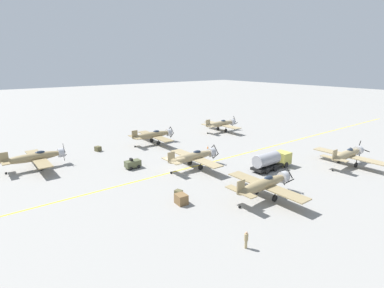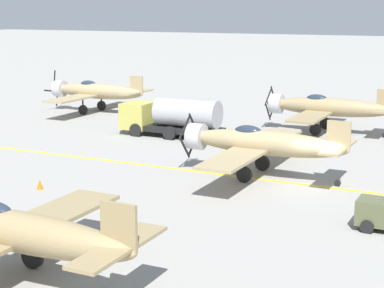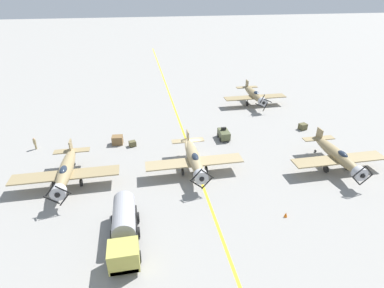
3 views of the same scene
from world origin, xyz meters
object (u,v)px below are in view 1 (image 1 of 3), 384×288
Objects in this scene: airplane_mid_right at (265,184)px; airplane_near_left at (36,157)px; supply_crate_mid_lane at (98,149)px; airplane_mid_center at (193,157)px; supply_crate_outboard at (179,193)px; tow_tractor at (133,164)px; fuel_tanker at (272,160)px; airplane_far_right at (347,154)px; airplane_mid_left at (153,135)px; traffic_cone at (208,147)px; supply_crate_by_tanker at (181,199)px; ground_crew_walking at (246,239)px; airplane_far_left at (221,124)px.

airplane_near_left reaches higher than airplane_mid_right.
airplane_mid_center is at bearing 24.83° from supply_crate_mid_lane.
tow_tractor is at bearing 179.33° from supply_crate_outboard.
tow_tractor is (-21.27, -8.33, -1.22)m from airplane_mid_right.
fuel_tanker is (-6.70, 10.11, -0.50)m from airplane_mid_right.
airplane_far_right reaches higher than airplane_mid_center.
airplane_mid_left is at bearing 156.42° from supply_crate_outboard.
airplane_mid_center is (-15.06, -0.08, 0.00)m from airplane_mid_right.
supply_crate_mid_lane is at bearing -154.74° from airplane_mid_right.
airplane_near_left is 21.82× the size of traffic_cone.
supply_crate_outboard is at bearing -111.33° from airplane_far_right.
fuel_tanker is 8.44× the size of supply_crate_outboard.
airplane_mid_left is 1.50× the size of fuel_tanker.
traffic_cone is at bearing -178.50° from fuel_tanker.
fuel_tanker is at bearing 51.67° from tow_tractor.
fuel_tanker is 3.08× the size of tow_tractor.
airplane_mid_center is (17.84, -2.68, 0.00)m from airplane_mid_left.
airplane_near_left is at bearing -127.80° from fuel_tanker.
traffic_cone is (-22.72, 9.69, -1.74)m from airplane_mid_right.
airplane_mid_left is at bearing 110.87° from airplane_near_left.
airplane_mid_left is 7.84× the size of supply_crate_by_tanker.
airplane_far_right is 6.71× the size of ground_crew_walking.
ground_crew_walking reaches higher than supply_crate_mid_lane.
airplane_mid_left is at bearing 156.16° from supply_crate_by_tanker.
airplane_far_right reaches higher than fuel_tanker.
supply_crate_outboard is (-7.75, -30.33, -1.62)m from airplane_far_right.
airplane_near_left is 12.74m from supply_crate_mid_lane.
airplane_far_left is at bearing 129.01° from supply_crate_outboard.
fuel_tanker is 4.48× the size of ground_crew_walking.
fuel_tanker is 24.00m from ground_crew_walking.
traffic_cone is (10.18, 7.10, -1.74)m from airplane_mid_left.
tow_tractor reaches higher than traffic_cone.
ground_crew_walking is (39.06, -12.75, -1.04)m from airplane_mid_left.
airplane_mid_right is at bearing -56.48° from fuel_tanker.
supply_crate_mid_lane is (-1.92, -32.20, -1.52)m from airplane_far_left.
ground_crew_walking is at bearing -86.50° from airplane_far_right.
traffic_cone is (8.35, 31.01, -1.74)m from airplane_near_left.
supply_crate_by_tanker is (-5.36, -9.58, -1.37)m from airplane_mid_right.
airplane_mid_left and airplane_mid_center have the same top height.
ground_crew_walking is 41.07m from supply_crate_mid_lane.
supply_crate_mid_lane is (-19.84, -9.18, -1.52)m from airplane_mid_center.
supply_crate_outboard is at bearing -37.79° from airplane_mid_left.
ground_crew_walking is (6.15, -10.15, -1.04)m from airplane_mid_right.
airplane_mid_center is at bearing 154.61° from ground_crew_walking.
airplane_mid_left is 10.26× the size of supply_crate_mid_lane.
airplane_mid_right is 24.76m from traffic_cone.
ground_crew_walking is at bearing -2.85° from supply_crate_by_tanker.
airplane_near_left is 38.88m from ground_crew_walking.
airplane_mid_right is at bearing 50.95° from airplane_near_left.
supply_crate_by_tanker is (-11.52, 0.57, -0.34)m from ground_crew_walking.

